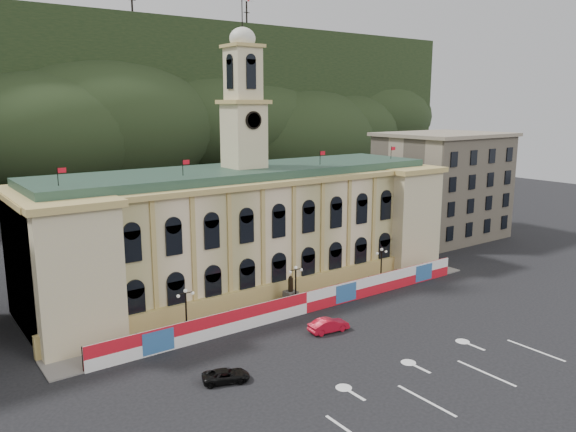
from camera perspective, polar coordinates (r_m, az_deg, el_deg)
ground at (r=55.26m, az=11.73°, el=-14.18°), size 260.00×260.00×0.00m
lane_markings at (r=52.42m, az=15.92°, el=-15.87°), size 26.00×10.00×0.02m
hill_ridge at (r=159.56m, az=-22.70°, el=9.01°), size 230.00×80.00×64.00m
city_hall at (r=73.03m, az=-4.20°, el=-1.14°), size 56.20×17.60×37.10m
side_building_right at (r=103.79m, az=15.38°, el=3.04°), size 21.00×17.00×18.60m
hoarding_fence at (r=64.98m, az=1.86°, el=-8.77°), size 50.00×0.44×2.50m
pavement at (r=67.36m, az=0.39°, el=-9.08°), size 56.00×5.50×0.16m
statue at (r=67.17m, az=0.27°, el=-8.14°), size 1.40×1.40×3.72m
lamp_left at (r=58.96m, az=-10.32°, el=-9.21°), size 1.96×0.44×5.15m
lamp_center at (r=65.80m, az=0.79°, el=-6.83°), size 1.96×0.44×5.15m
lamp_right at (r=74.67m, az=9.45°, el=-4.76°), size 1.96×0.44×5.15m
red_sedan at (r=60.22m, az=4.15°, el=-11.00°), size 2.60×4.79×1.46m
black_suv at (r=50.56m, az=-6.32°, el=-15.82°), size 4.60×5.35×1.14m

